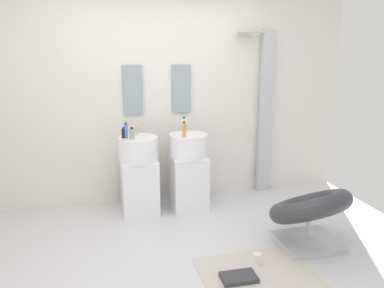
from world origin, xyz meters
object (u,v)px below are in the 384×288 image
object	(u,v)px
lounge_chair	(310,211)
soap_bottle_grey	(132,134)
coffee_mug	(257,259)
soap_bottle_black	(124,133)
magazine_charcoal	(239,277)
soap_bottle_white	(184,125)
pedestal_sink_right	(189,170)
soap_bottle_amber	(184,130)
pedestal_sink_left	(139,174)
shower_column	(264,110)
soap_bottle_blue	(126,131)

from	to	relation	value
lounge_chair	soap_bottle_grey	bearing A→B (deg)	144.44
coffee_mug	lounge_chair	bearing A→B (deg)	18.55
soap_bottle_grey	soap_bottle_black	size ratio (longest dim) A/B	1.10
magazine_charcoal	soap_bottle_white	size ratio (longest dim) A/B	1.57
pedestal_sink_right	soap_bottle_black	world-z (taller)	soap_bottle_black
lounge_chair	coffee_mug	bearing A→B (deg)	-161.45
magazine_charcoal	soap_bottle_white	distance (m)	1.92
soap_bottle_grey	soap_bottle_white	size ratio (longest dim) A/B	0.72
soap_bottle_black	soap_bottle_amber	size ratio (longest dim) A/B	0.69
pedestal_sink_left	soap_bottle_grey	bearing A→B (deg)	-131.43
pedestal_sink_right	lounge_chair	xyz separation A→B (m)	(0.88, -1.18, -0.11)
shower_column	coffee_mug	distance (m)	2.12
pedestal_sink_right	lounge_chair	distance (m)	1.48
pedestal_sink_left	magazine_charcoal	world-z (taller)	pedestal_sink_left
magazine_charcoal	soap_bottle_white	xyz separation A→B (m)	(-0.06, 1.67, 0.95)
soap_bottle_black	soap_bottle_blue	distance (m)	0.04
soap_bottle_white	soap_bottle_blue	distance (m)	0.69
pedestal_sink_right	soap_bottle_white	size ratio (longest dim) A/B	5.33
soap_bottle_white	soap_bottle_black	size ratio (longest dim) A/B	1.53
lounge_chair	soap_bottle_black	distance (m)	2.09
lounge_chair	soap_bottle_blue	distance (m)	2.07
shower_column	magazine_charcoal	xyz separation A→B (m)	(-1.03, -1.86, -1.05)
soap_bottle_black	soap_bottle_amber	distance (m)	0.66
soap_bottle_black	magazine_charcoal	bearing A→B (deg)	-64.22
soap_bottle_black	soap_bottle_amber	bearing A→B (deg)	-10.10
shower_column	lounge_chair	bearing A→B (deg)	-96.91
soap_bottle_blue	soap_bottle_grey	bearing A→B (deg)	-53.03
shower_column	lounge_chair	distance (m)	1.65
lounge_chair	soap_bottle_amber	world-z (taller)	soap_bottle_amber
shower_column	magazine_charcoal	world-z (taller)	shower_column
shower_column	coffee_mug	xyz separation A→B (m)	(-0.79, -1.68, -1.02)
lounge_chair	soap_bottle_amber	xyz separation A→B (m)	(-0.96, 1.07, 0.62)
lounge_chair	magazine_charcoal	xyz separation A→B (m)	(-0.86, -0.39, -0.32)
soap_bottle_amber	magazine_charcoal	bearing A→B (deg)	-85.78
lounge_chair	shower_column	bearing A→B (deg)	83.09
shower_column	soap_bottle_grey	bearing A→B (deg)	-167.57
pedestal_sink_left	pedestal_sink_right	bearing A→B (deg)	0.00
coffee_mug	soap_bottle_white	xyz separation A→B (m)	(-0.30, 1.49, 0.92)
pedestal_sink_right	soap_bottle_amber	distance (m)	0.52
pedestal_sink_right	magazine_charcoal	bearing A→B (deg)	-89.01
soap_bottle_amber	soap_bottle_blue	bearing A→B (deg)	170.51
pedestal_sink_left	soap_bottle_black	xyz separation A→B (m)	(-0.15, 0.00, 0.48)
soap_bottle_white	lounge_chair	bearing A→B (deg)	-54.62
pedestal_sink_left	soap_bottle_white	size ratio (longest dim) A/B	5.33
coffee_mug	soap_bottle_blue	bearing A→B (deg)	125.28
soap_bottle_white	soap_bottle_black	xyz separation A→B (m)	(-0.70, -0.10, -0.03)
coffee_mug	soap_bottle_grey	bearing A→B (deg)	125.18
pedestal_sink_right	soap_bottle_blue	xyz separation A→B (m)	(-0.71, -0.01, 0.50)
soap_bottle_white	coffee_mug	bearing A→B (deg)	-78.74
coffee_mug	soap_bottle_blue	size ratio (longest dim) A/B	0.57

